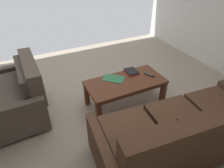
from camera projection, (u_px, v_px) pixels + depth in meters
name	position (u px, v px, depth m)	size (l,w,h in m)	color
ground_plane	(104.00, 108.00, 3.14)	(5.27, 4.88, 0.01)	tan
sofa_main	(184.00, 133.00, 2.24)	(2.08, 1.03, 0.86)	black
loveseat_near	(17.00, 95.00, 2.83)	(0.82, 1.16, 0.85)	black
coffee_table	(125.00, 85.00, 3.03)	(1.20, 0.58, 0.43)	brown
book_stack	(131.00, 72.00, 3.19)	(0.20, 0.24, 0.04)	#C63833
tv_remote	(150.00, 75.00, 3.13)	(0.11, 0.16, 0.02)	black
loose_magazine	(114.00, 79.00, 3.05)	(0.21, 0.31, 0.01)	#337F51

